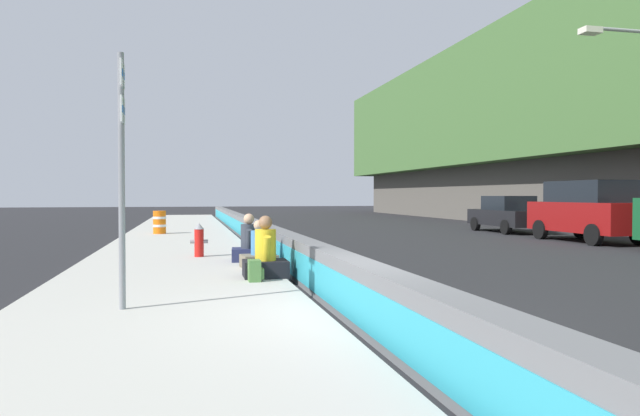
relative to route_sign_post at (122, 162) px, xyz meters
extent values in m
plane|color=#232326|center=(-1.05, -3.19, -2.21)|extent=(160.00, 160.00, 0.00)
cube|color=#B5B2A8|center=(-1.05, -0.54, -2.14)|extent=(80.00, 4.40, 0.14)
cube|color=slate|center=(-1.05, -3.19, -1.79)|extent=(76.00, 0.44, 0.85)
cube|color=teal|center=(-1.05, -2.97, -1.83)|extent=(74.48, 0.01, 0.54)
cylinder|color=gray|center=(0.00, 0.00, -0.27)|extent=(0.09, 0.09, 3.60)
cube|color=white|center=(0.00, -0.02, 1.23)|extent=(0.44, 0.02, 0.36)
cube|color=#1956AD|center=(0.00, -0.03, 1.23)|extent=(0.30, 0.01, 0.10)
cube|color=white|center=(0.00, -0.02, 0.73)|extent=(0.44, 0.02, 0.36)
cube|color=#1956AD|center=(0.00, -0.03, 0.73)|extent=(0.30, 0.01, 0.10)
cylinder|color=red|center=(6.72, -1.18, -1.71)|extent=(0.24, 0.24, 0.72)
cone|color=gray|center=(6.72, -1.18, -1.27)|extent=(0.26, 0.26, 0.16)
cylinder|color=gray|center=(6.72, -1.35, -1.68)|extent=(0.10, 0.12, 0.10)
cylinder|color=gray|center=(6.72, -1.01, -1.68)|extent=(0.10, 0.12, 0.10)
cube|color=black|center=(2.70, -2.38, -1.91)|extent=(0.75, 0.88, 0.32)
cylinder|color=gold|center=(2.70, -2.38, -1.44)|extent=(0.41, 0.41, 0.61)
sphere|color=#8E6647|center=(2.70, -2.38, -1.00)|extent=(0.27, 0.27, 0.27)
cylinder|color=gold|center=(2.92, -2.38, -1.50)|extent=(0.32, 0.15, 0.54)
cylinder|color=gold|center=(2.47, -2.38, -1.50)|extent=(0.32, 0.15, 0.54)
cube|color=#706651|center=(4.15, -2.43, -1.93)|extent=(0.73, 0.83, 0.28)
cylinder|color=#427FB7|center=(4.15, -2.43, -1.52)|extent=(0.36, 0.36, 0.54)
sphere|color=tan|center=(4.15, -2.43, -1.13)|extent=(0.24, 0.24, 0.24)
cylinder|color=#427FB7|center=(4.35, -2.41, -1.57)|extent=(0.29, 0.16, 0.47)
cylinder|color=#427FB7|center=(3.95, -2.45, -1.57)|extent=(0.29, 0.16, 0.47)
cube|color=#23284C|center=(5.47, -2.34, -1.92)|extent=(0.77, 0.89, 0.31)
cylinder|color=#333842|center=(5.47, -2.34, -1.47)|extent=(0.40, 0.40, 0.59)
sphere|color=tan|center=(5.47, -2.34, -1.04)|extent=(0.26, 0.26, 0.26)
cylinder|color=#333842|center=(5.68, -2.36, -1.53)|extent=(0.31, 0.16, 0.52)
cylinder|color=#333842|center=(5.25, -2.32, -1.53)|extent=(0.31, 0.16, 0.52)
cube|color=#4C7A3D|center=(2.16, -2.10, -1.87)|extent=(0.32, 0.22, 0.40)
cube|color=#4C7A3D|center=(2.16, -2.24, -1.93)|extent=(0.22, 0.06, 0.20)
cylinder|color=orange|center=(16.11, 0.27, -1.60)|extent=(0.52, 0.52, 0.95)
cylinder|color=white|center=(16.11, 0.27, -1.41)|extent=(0.54, 0.54, 0.10)
cylinder|color=white|center=(16.11, 0.27, -1.74)|extent=(0.54, 0.54, 0.10)
cylinder|color=#9E9EA3|center=(8.07, -15.27, 5.10)|extent=(0.12, 2.64, 0.12)
cube|color=silver|center=(8.07, -13.95, 5.00)|extent=(0.44, 0.64, 0.20)
cube|color=maroon|center=(9.99, -15.42, -1.28)|extent=(4.82, 1.96, 1.10)
cube|color=black|center=(9.89, -15.42, -0.33)|extent=(3.11, 1.75, 0.80)
cylinder|color=black|center=(11.53, -14.51, -1.83)|extent=(0.76, 0.23, 0.76)
cylinder|color=black|center=(11.52, -16.35, -1.83)|extent=(0.76, 0.23, 0.76)
cylinder|color=black|center=(8.46, -14.48, -1.83)|extent=(0.76, 0.23, 0.76)
cylinder|color=black|center=(8.45, -16.32, -1.83)|extent=(0.76, 0.23, 0.76)
cube|color=black|center=(15.56, -15.48, -1.52)|extent=(4.55, 1.92, 0.72)
cube|color=black|center=(15.46, -15.48, -0.83)|extent=(2.24, 1.68, 0.66)
cylinder|color=black|center=(17.02, -14.65, -1.88)|extent=(0.67, 0.24, 0.66)
cylinder|color=black|center=(16.98, -16.38, -1.88)|extent=(0.67, 0.24, 0.66)
cylinder|color=black|center=(14.14, -14.58, -1.88)|extent=(0.67, 0.24, 0.66)
cylinder|color=black|center=(14.10, -16.31, -1.88)|extent=(0.67, 0.24, 0.66)
camera|label=1|loc=(-8.40, -0.91, -0.46)|focal=31.91mm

